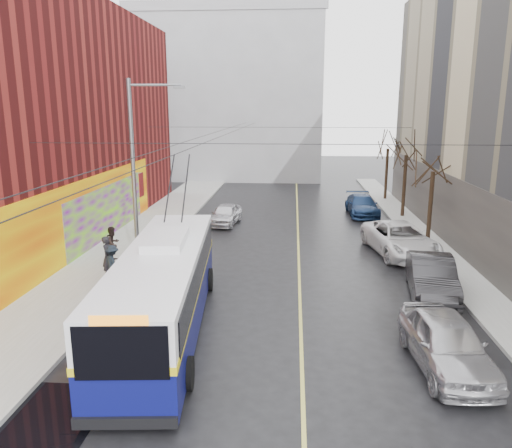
{
  "coord_description": "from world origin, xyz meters",
  "views": [
    {
      "loc": [
        1.13,
        -12.67,
        7.72
      ],
      "look_at": [
        -0.44,
        8.4,
        2.78
      ],
      "focal_mm": 35.0,
      "sensor_mm": 36.0,
      "label": 1
    }
  ],
  "objects_px": {
    "tree_mid": "(407,144)",
    "pedestrian_b": "(113,244)",
    "parked_car_a": "(446,343)",
    "following_car": "(225,214)",
    "parked_car_c": "(400,239)",
    "tree_near": "(434,158)",
    "pedestrian_c": "(113,263)",
    "parked_car_b": "(432,276)",
    "trolleybus": "(163,288)",
    "tree_far": "(388,139)",
    "parked_car_d": "(362,205)",
    "pedestrian_a": "(108,257)",
    "streetlight_pole": "(137,171)"
  },
  "relations": [
    {
      "from": "parked_car_b",
      "to": "pedestrian_b",
      "type": "relative_size",
      "value": 2.82
    },
    {
      "from": "pedestrian_b",
      "to": "pedestrian_c",
      "type": "distance_m",
      "value": 3.1
    },
    {
      "from": "streetlight_pole",
      "to": "pedestrian_b",
      "type": "distance_m",
      "value": 4.3
    },
    {
      "from": "following_car",
      "to": "parked_car_a",
      "type": "bearing_deg",
      "value": -56.64
    },
    {
      "from": "tree_mid",
      "to": "pedestrian_b",
      "type": "bearing_deg",
      "value": -144.45
    },
    {
      "from": "parked_car_a",
      "to": "parked_car_d",
      "type": "xyz_separation_m",
      "value": [
        0.39,
        22.19,
        -0.09
      ]
    },
    {
      "from": "tree_mid",
      "to": "parked_car_b",
      "type": "relative_size",
      "value": 1.34
    },
    {
      "from": "streetlight_pole",
      "to": "tree_far",
      "type": "distance_m",
      "value": 25.09
    },
    {
      "from": "tree_mid",
      "to": "pedestrian_b",
      "type": "height_order",
      "value": "tree_mid"
    },
    {
      "from": "parked_car_c",
      "to": "pedestrian_b",
      "type": "xyz_separation_m",
      "value": [
        -14.8,
        -2.74,
        0.19
      ]
    },
    {
      "from": "tree_far",
      "to": "pedestrian_b",
      "type": "bearing_deg",
      "value": -131.52
    },
    {
      "from": "tree_near",
      "to": "pedestrian_b",
      "type": "xyz_separation_m",
      "value": [
        -16.87,
        -5.06,
        -3.94
      ]
    },
    {
      "from": "tree_far",
      "to": "parked_car_c",
      "type": "height_order",
      "value": "tree_far"
    },
    {
      "from": "parked_car_a",
      "to": "following_car",
      "type": "bearing_deg",
      "value": 112.63
    },
    {
      "from": "parked_car_b",
      "to": "tree_far",
      "type": "bearing_deg",
      "value": 92.36
    },
    {
      "from": "parked_car_b",
      "to": "following_car",
      "type": "xyz_separation_m",
      "value": [
        -10.38,
        12.32,
        -0.13
      ]
    },
    {
      "from": "tree_mid",
      "to": "pedestrian_a",
      "type": "height_order",
      "value": "tree_mid"
    },
    {
      "from": "tree_far",
      "to": "pedestrian_c",
      "type": "height_order",
      "value": "tree_far"
    },
    {
      "from": "tree_near",
      "to": "pedestrian_b",
      "type": "distance_m",
      "value": 18.05
    },
    {
      "from": "parked_car_a",
      "to": "tree_far",
      "type": "bearing_deg",
      "value": 79.78
    },
    {
      "from": "pedestrian_c",
      "to": "pedestrian_b",
      "type": "bearing_deg",
      "value": -28.34
    },
    {
      "from": "pedestrian_a",
      "to": "pedestrian_c",
      "type": "relative_size",
      "value": 1.17
    },
    {
      "from": "parked_car_b",
      "to": "pedestrian_b",
      "type": "distance_m",
      "value": 15.23
    },
    {
      "from": "parked_car_b",
      "to": "parked_car_d",
      "type": "relative_size",
      "value": 0.99
    },
    {
      "from": "tree_far",
      "to": "parked_car_b",
      "type": "xyz_separation_m",
      "value": [
        -2.0,
        -22.32,
        -4.32
      ]
    },
    {
      "from": "parked_car_b",
      "to": "pedestrian_a",
      "type": "distance_m",
      "value": 14.24
    },
    {
      "from": "parked_car_d",
      "to": "pedestrian_a",
      "type": "relative_size",
      "value": 2.64
    },
    {
      "from": "trolleybus",
      "to": "parked_car_b",
      "type": "xyz_separation_m",
      "value": [
        10.33,
        4.17,
        -0.76
      ]
    },
    {
      "from": "tree_far",
      "to": "pedestrian_a",
      "type": "relative_size",
      "value": 3.45
    },
    {
      "from": "streetlight_pole",
      "to": "tree_near",
      "type": "distance_m",
      "value": 16.28
    },
    {
      "from": "trolleybus",
      "to": "pedestrian_c",
      "type": "distance_m",
      "value": 5.75
    },
    {
      "from": "trolleybus",
      "to": "pedestrian_b",
      "type": "xyz_separation_m",
      "value": [
        -4.55,
        7.44,
        -0.55
      ]
    },
    {
      "from": "trolleybus",
      "to": "pedestrian_a",
      "type": "distance_m",
      "value": 6.34
    },
    {
      "from": "tree_near",
      "to": "pedestrian_c",
      "type": "distance_m",
      "value": 18.18
    },
    {
      "from": "tree_mid",
      "to": "pedestrian_c",
      "type": "bearing_deg",
      "value": -136.59
    },
    {
      "from": "parked_car_a",
      "to": "parked_car_d",
      "type": "bearing_deg",
      "value": 85.13
    },
    {
      "from": "streetlight_pole",
      "to": "pedestrian_c",
      "type": "xyz_separation_m",
      "value": [
        -0.69,
        -1.98,
        -3.88
      ]
    },
    {
      "from": "tree_near",
      "to": "pedestrian_b",
      "type": "relative_size",
      "value": 3.63
    },
    {
      "from": "tree_near",
      "to": "parked_car_c",
      "type": "distance_m",
      "value": 5.17
    },
    {
      "from": "tree_mid",
      "to": "following_car",
      "type": "height_order",
      "value": "tree_mid"
    },
    {
      "from": "trolleybus",
      "to": "pedestrian_b",
      "type": "relative_size",
      "value": 6.88
    },
    {
      "from": "parked_car_a",
      "to": "pedestrian_c",
      "type": "relative_size",
      "value": 2.96
    },
    {
      "from": "pedestrian_a",
      "to": "parked_car_a",
      "type": "bearing_deg",
      "value": -116.72
    },
    {
      "from": "tree_far",
      "to": "following_car",
      "type": "distance_m",
      "value": 16.53
    },
    {
      "from": "parked_car_b",
      "to": "parked_car_a",
      "type": "bearing_deg",
      "value": -93.33
    },
    {
      "from": "tree_near",
      "to": "parked_car_c",
      "type": "relative_size",
      "value": 1.06
    },
    {
      "from": "trolleybus",
      "to": "following_car",
      "type": "xyz_separation_m",
      "value": [
        -0.06,
        16.49,
        -0.89
      ]
    },
    {
      "from": "tree_near",
      "to": "parked_car_c",
      "type": "height_order",
      "value": "tree_near"
    },
    {
      "from": "tree_far",
      "to": "pedestrian_b",
      "type": "distance_m",
      "value": 25.78
    },
    {
      "from": "tree_mid",
      "to": "pedestrian_c",
      "type": "height_order",
      "value": "tree_mid"
    }
  ]
}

